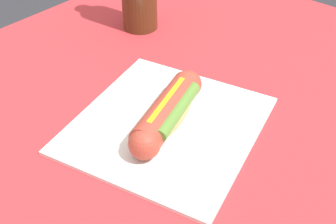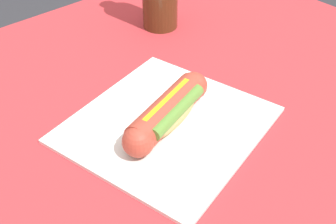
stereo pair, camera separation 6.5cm
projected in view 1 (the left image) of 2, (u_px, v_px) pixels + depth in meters
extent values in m
cylinder|color=brown|center=(175.00, 95.00, 1.39)|extent=(0.07, 0.07, 0.72)
cube|color=brown|center=(150.00, 148.00, 0.66)|extent=(1.20, 0.92, 0.03)
cube|color=#B72D33|center=(149.00, 140.00, 0.65)|extent=(1.26, 0.98, 0.00)
cube|color=silver|center=(168.00, 125.00, 0.67)|extent=(0.34, 0.33, 0.01)
ellipsoid|color=tan|center=(168.00, 114.00, 0.65)|extent=(0.16, 0.10, 0.04)
cylinder|color=#A83D2D|center=(168.00, 111.00, 0.65)|extent=(0.17, 0.09, 0.05)
sphere|color=#A83D2D|center=(144.00, 144.00, 0.59)|extent=(0.05, 0.05, 0.05)
sphere|color=#A83D2D|center=(188.00, 84.00, 0.71)|extent=(0.05, 0.05, 0.05)
cube|color=yellow|center=(168.00, 100.00, 0.64)|extent=(0.12, 0.04, 0.00)
cylinder|color=#568433|center=(178.00, 110.00, 0.64)|extent=(0.13, 0.05, 0.02)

